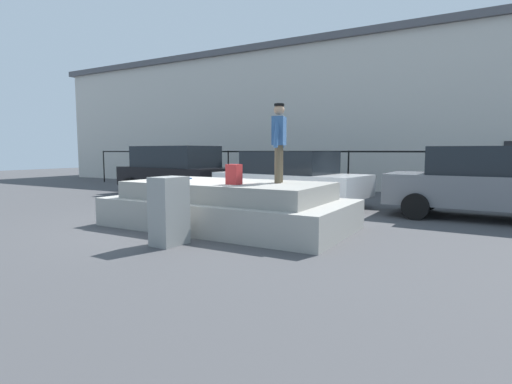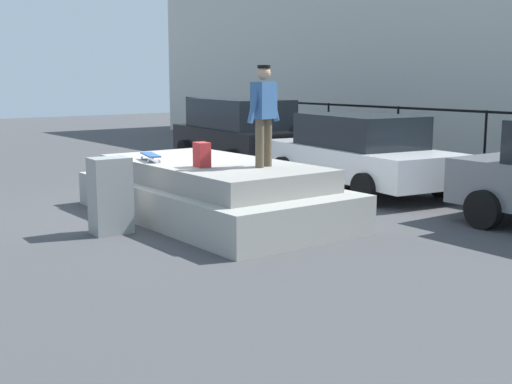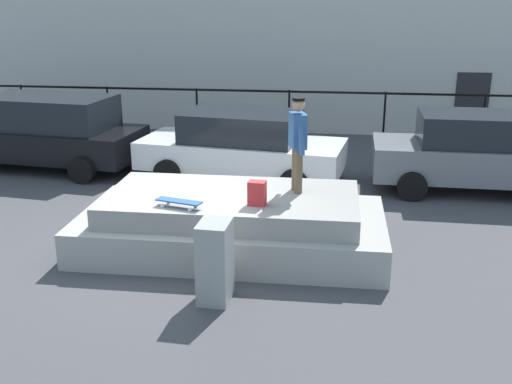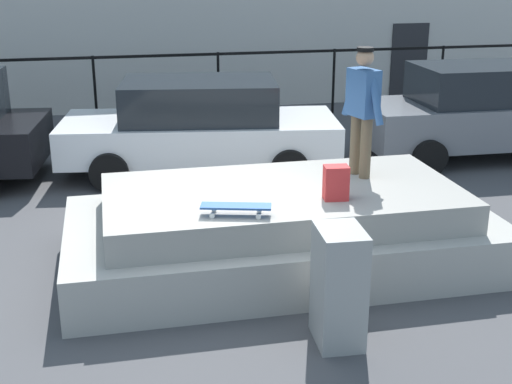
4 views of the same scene
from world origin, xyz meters
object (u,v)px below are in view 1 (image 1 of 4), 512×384
Objects in this scene: car_black_hatchback_near at (175,169)px; car_grey_sedan_far at (482,182)px; backpack at (234,174)px; car_white_sedan_mid at (289,177)px; skateboarder at (279,138)px; skateboard at (177,178)px; utility_box at (169,211)px.

car_grey_sedan_far is (10.21, -0.59, -0.07)m from car_black_hatchback_near.
backpack is 4.72m from car_white_sedan_mid.
skateboard is at bearing -149.13° from skateboarder.
car_white_sedan_mid is (4.96, -0.39, -0.12)m from car_black_hatchback_near.
car_black_hatchback_near is 4.98m from car_white_sedan_mid.
car_black_hatchback_near reaches higher than car_grey_sedan_far.
skateboarder is at bearing 30.87° from skateboard.
utility_box is at bearing -114.45° from skateboarder.
skateboard is 0.18× the size of car_grey_sedan_far.
backpack is (-0.59, -0.81, -0.74)m from skateboarder.
car_grey_sedan_far is at bearing 52.10° from backpack.
skateboarder reaches higher than skateboard.
car_grey_sedan_far reaches higher than car_white_sedan_mid.
skateboard is (-1.83, -1.09, -0.84)m from skateboarder.
car_grey_sedan_far is (4.29, 4.41, -0.29)m from backpack.
skateboard is 1.97× the size of backpack.
car_black_hatchback_near is (-5.92, 4.99, -0.22)m from backpack.
car_white_sedan_mid is (-1.55, 3.79, -1.08)m from skateboarder.
car_white_sedan_mid is 6.06m from utility_box.
car_black_hatchback_near is at bearing 176.71° from car_grey_sedan_far.
backpack is at bearing -40.15° from car_black_hatchback_near.
skateboarder is at bearing 60.24° from backpack.
utility_box is (0.81, -1.15, -0.48)m from skateboard.
skateboard is at bearing 128.25° from utility_box.
car_white_sedan_mid is at bearing 112.23° from skateboarder.
skateboard is at bearing -160.91° from backpack.
skateboarder is 5.26m from car_grey_sedan_far.
skateboarder is 0.34× the size of car_black_hatchback_near.
backpack is 0.08× the size of car_white_sedan_mid.
car_grey_sedan_far is at bearing -2.18° from car_white_sedan_mid.
utility_box is (-1.02, -2.24, -1.32)m from skateboarder.
skateboarder is at bearing -32.70° from car_black_hatchback_near.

